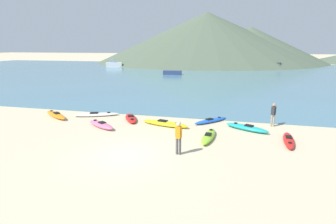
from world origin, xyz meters
The scene contains 18 objects.
ground_plane centered at (0.00, 0.00, 0.00)m, with size 400.00×400.00×0.00m, color #C6B793.
bay_water centered at (0.00, 42.78, 0.03)m, with size 160.00×70.00×0.06m, color teal.
far_hill_left centered at (-4.93, 85.68, 8.56)m, with size 76.40×76.40×17.12m, color #4C5B47.
far_hill_midleft centered at (10.04, 83.55, 5.90)m, with size 48.72×48.72×11.79m, color #4C5B47.
kayak_on_sand_0 centered at (8.43, 4.03, 0.14)m, with size 0.88×2.92×0.32m.
kayak_on_sand_1 centered at (0.70, 5.47, 0.17)m, with size 3.60×1.53×0.37m.
kayak_on_sand_2 centered at (-3.44, 4.08, 0.18)m, with size 2.67×1.96×0.41m.
kayak_on_sand_3 centered at (3.89, 3.56, 0.16)m, with size 0.88×2.98×0.35m.
kayak_on_sand_4 centered at (-8.13, 5.65, 0.18)m, with size 3.11×2.31×0.40m.
kayak_on_sand_5 centered at (6.19, 5.80, 0.17)m, with size 2.91×1.95×0.38m.
kayak_on_sand_6 centered at (3.73, 7.11, 0.13)m, with size 2.46×2.61×0.30m.
kayak_on_sand_7 centered at (-5.24, 6.71, 0.13)m, with size 3.49×2.07×0.30m.
kayak_on_sand_8 centered at (-2.17, 6.34, 0.13)m, with size 1.98×2.77×0.31m.
person_near_foreground centered at (2.62, 0.82, 1.00)m, with size 0.35×0.24×1.75m.
person_near_waterline centered at (7.93, 7.12, 0.94)m, with size 0.33×0.29×1.63m.
moored_boat_0 centered at (15.84, 57.65, 0.61)m, with size 2.40×3.49×1.57m.
moored_boat_1 centered at (-25.69, 53.30, 0.79)m, with size 4.35×2.56×2.08m.
moored_boat_2 centered at (-6.41, 38.57, 0.44)m, with size 3.60×1.67×0.77m.
Camera 1 is at (5.11, -11.41, 5.36)m, focal length 28.00 mm.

